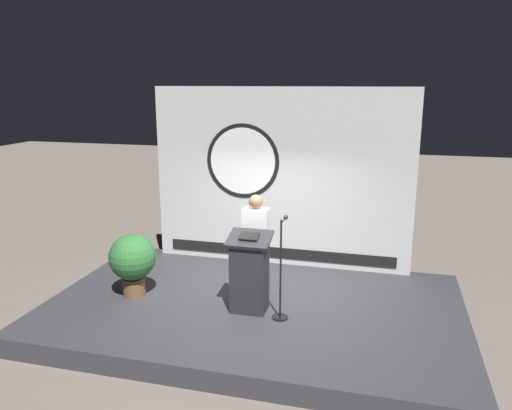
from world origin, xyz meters
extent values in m
plane|color=#6B6056|center=(0.00, 0.00, 0.00)|extent=(40.00, 40.00, 0.00)
cube|color=#333338|center=(0.00, 0.00, 0.15)|extent=(6.40, 4.00, 0.30)
cube|color=silver|center=(0.00, 1.85, 1.95)|extent=(4.81, 0.10, 3.29)
cylinder|color=black|center=(-0.70, 1.80, 2.24)|extent=(1.39, 0.02, 1.39)
cylinder|color=white|center=(-0.70, 1.79, 2.24)|extent=(1.24, 0.02, 1.24)
cube|color=black|center=(0.00, 1.79, 0.52)|extent=(4.33, 0.02, 0.20)
cube|color=#26262B|center=(0.00, -0.27, 0.85)|extent=(0.52, 0.40, 1.10)
cube|color=#26262B|center=(0.00, -0.27, 1.43)|extent=(0.64, 0.49, 0.18)
cube|color=black|center=(0.00, -0.29, 1.48)|extent=(0.28, 0.20, 0.08)
cylinder|color=black|center=(-0.03, 0.21, 0.73)|extent=(0.26, 0.26, 0.85)
cube|color=white|center=(-0.03, 0.21, 1.46)|extent=(0.40, 0.24, 0.62)
sphere|color=#997051|center=(-0.03, 0.21, 1.88)|extent=(0.22, 0.22, 0.22)
cylinder|color=black|center=(0.51, -0.42, 0.31)|extent=(0.24, 0.24, 0.02)
cylinder|color=black|center=(0.51, -0.42, 1.05)|extent=(0.03, 0.03, 1.50)
cylinder|color=black|center=(0.51, -0.26, 1.75)|extent=(0.02, 0.32, 0.02)
sphere|color=#262626|center=(0.51, -0.10, 1.75)|extent=(0.07, 0.07, 0.07)
cylinder|color=brown|center=(-1.96, -0.22, 0.45)|extent=(0.36, 0.36, 0.30)
sphere|color=#2D6B33|center=(-1.96, -0.22, 0.95)|extent=(0.74, 0.74, 0.74)
camera|label=1|loc=(1.89, -7.06, 3.68)|focal=35.32mm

